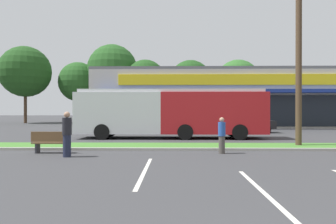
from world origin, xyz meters
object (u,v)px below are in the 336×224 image
object	(u,v)px
bus_stop_bench	(51,142)
city_bus	(171,112)
utility_pole	(296,27)
pedestrian_by_pole	(67,134)
car_1	(249,123)
pedestrian_near_bench	(222,135)

from	to	relation	value
bus_stop_bench	city_bus	bearing A→B (deg)	-124.95
utility_pole	pedestrian_by_pole	distance (m)	12.16
car_1	pedestrian_by_pole	bearing A→B (deg)	52.33
city_bus	car_1	world-z (taller)	city_bus
bus_stop_bench	car_1	xyz separation A→B (m)	(11.74, 12.77, 0.27)
utility_pole	pedestrian_by_pole	size ratio (longest dim) A/B	6.30
utility_pole	city_bus	size ratio (longest dim) A/B	0.91
bus_stop_bench	car_1	size ratio (longest dim) A/B	0.39
utility_pole	pedestrian_near_bench	distance (m)	7.09
city_bus	car_1	size ratio (longest dim) A/B	3.05
utility_pole	car_1	world-z (taller)	utility_pole
car_1	pedestrian_by_pole	xyz separation A→B (m)	(-10.66, -13.81, 0.14)
utility_pole	pedestrian_near_bench	xyz separation A→B (m)	(-4.11, -2.35, -5.28)
car_1	utility_pole	bearing A→B (deg)	88.92
bus_stop_bench	car_1	bearing A→B (deg)	-132.59
pedestrian_near_bench	city_bus	bearing A→B (deg)	-66.51
city_bus	bus_stop_bench	distance (m)	9.08
pedestrian_by_pole	pedestrian_near_bench	bearing A→B (deg)	-64.71
bus_stop_bench	pedestrian_by_pole	xyz separation A→B (m)	(1.08, -1.04, 0.41)
bus_stop_bench	pedestrian_near_bench	xyz separation A→B (m)	(7.43, 0.06, 0.28)
city_bus	pedestrian_by_pole	world-z (taller)	city_bus
city_bus	pedestrian_near_bench	xyz separation A→B (m)	(2.28, -7.31, -0.98)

